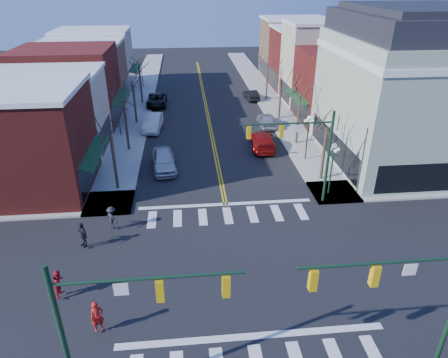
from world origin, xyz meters
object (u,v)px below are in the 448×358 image
object	(u,v)px
car_left_near	(164,160)
car_left_mid	(152,122)
car_left_far	(157,100)
car_right_mid	(267,120)
pedestrian_dark_a	(83,234)
car_right_far	(251,95)
lamppost_midblock	(308,130)
lamppost_corner	(333,160)
victorian_corner	(408,89)
car_right_near	(263,141)
pedestrian_red_a	(97,317)
pedestrian_dark_b	(112,217)
pedestrian_red_b	(59,283)

from	to	relation	value
car_left_near	car_left_mid	bearing A→B (deg)	92.74
car_left_mid	car_left_far	world-z (taller)	car_left_mid
car_right_mid	pedestrian_dark_a	size ratio (longest dim) A/B	2.65
car_right_far	lamppost_midblock	bearing A→B (deg)	88.58
lamppost_corner	car_left_far	bearing A→B (deg)	119.92
lamppost_corner	car_left_mid	world-z (taller)	lamppost_corner
victorian_corner	lamppost_midblock	size ratio (longest dim) A/B	3.29
car_left_near	car_right_near	distance (m)	10.38
victorian_corner	pedestrian_dark_a	distance (m)	28.79
pedestrian_red_a	pedestrian_dark_a	size ratio (longest dim) A/B	0.99
victorian_corner	car_right_mid	distance (m)	15.41
lamppost_corner	pedestrian_dark_b	distance (m)	16.58
lamppost_corner	lamppost_midblock	size ratio (longest dim) A/B	1.00
victorian_corner	car_right_mid	bearing A→B (deg)	135.19
lamppost_corner	pedestrian_red_b	xyz separation A→B (m)	(-17.94, -9.46, -2.01)
pedestrian_dark_b	car_left_near	bearing A→B (deg)	-60.23
pedestrian_red_b	lamppost_corner	bearing A→B (deg)	-55.62
car_right_near	car_left_near	bearing A→B (deg)	27.57
lamppost_midblock	pedestrian_dark_a	bearing A→B (deg)	-146.59
car_left_mid	car_right_far	world-z (taller)	car_left_mid
car_right_far	pedestrian_red_b	size ratio (longest dim) A/B	2.51
lamppost_corner	car_right_mid	distance (m)	16.28
pedestrian_red_a	car_left_far	bearing A→B (deg)	62.84
car_left_far	pedestrian_dark_a	size ratio (longest dim) A/B	3.11
lamppost_corner	car_left_near	distance (m)	14.43
pedestrian_dark_b	car_left_mid	bearing A→B (deg)	-45.80
pedestrian_red_a	pedestrian_red_b	distance (m)	3.59
car_right_near	pedestrian_dark_a	world-z (taller)	pedestrian_dark_a
pedestrian_red_a	pedestrian_dark_a	xyz separation A→B (m)	(-2.14, 6.96, 0.01)
victorian_corner	pedestrian_red_a	world-z (taller)	victorian_corner
car_left_mid	pedestrian_dark_a	bearing A→B (deg)	-93.88
car_left_far	car_right_mid	size ratio (longest dim) A/B	1.17
car_left_mid	car_right_near	distance (m)	12.89
car_left_mid	car_right_near	xyz separation A→B (m)	(11.20, -6.39, -0.06)
lamppost_midblock	lamppost_corner	bearing A→B (deg)	-90.00
victorian_corner	car_left_near	distance (m)	22.08
car_right_near	pedestrian_dark_b	bearing A→B (deg)	51.02
car_left_far	pedestrian_dark_a	xyz separation A→B (m)	(-3.04, -30.51, 0.26)
car_left_far	car_right_far	size ratio (longest dim) A/B	1.32
car_right_mid	car_right_far	size ratio (longest dim) A/B	1.12
car_left_far	car_right_mid	distance (m)	15.84
pedestrian_dark_b	car_right_near	bearing A→B (deg)	-85.56
car_left_far	pedestrian_red_a	size ratio (longest dim) A/B	3.13
lamppost_corner	car_left_mid	xyz separation A→B (m)	(-14.60, 16.23, -2.12)
car_left_near	car_right_far	distance (m)	23.85
car_right_mid	pedestrian_dark_b	world-z (taller)	pedestrian_dark_b
car_right_mid	pedestrian_red_b	world-z (taller)	pedestrian_red_b
car_left_mid	car_left_far	bearing A→B (deg)	94.22
car_left_near	pedestrian_dark_b	distance (m)	9.65
car_right_far	car_left_mid	bearing A→B (deg)	33.54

